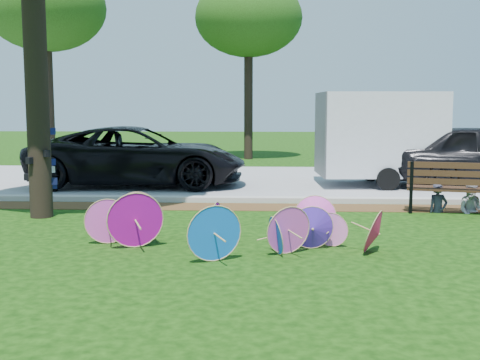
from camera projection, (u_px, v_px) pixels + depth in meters
The scene contains 11 objects.
ground at pixel (199, 259), 8.64m from camera, with size 90.00×90.00×0.00m, color black.
mulch_strip at pixel (223, 207), 13.10m from camera, with size 90.00×1.00×0.01m, color #472D16.
curb at pixel (225, 199), 13.79m from camera, with size 90.00×0.30×0.12m, color #B7B5AD.
street at pixel (235, 180), 17.91m from camera, with size 90.00×8.00×0.01m, color gray.
parasol_pile at pixel (206, 223), 9.36m from camera, with size 4.81×1.99×0.89m.
black_van at pixel (138, 156), 16.50m from camera, with size 2.71×5.88×1.64m, color black.
cargo_trailer at pixel (380, 134), 16.52m from camera, with size 3.24×2.05×2.87m, color silver.
park_bench at pixel (457, 187), 12.32m from camera, with size 2.02×0.77×1.06m, color black, non-canonical shape.
person_left at pixel (439, 185), 12.38m from camera, with size 0.42×0.28×1.16m, color #353749.
person_right at pixel (474, 183), 12.34m from camera, with size 0.60×0.47×1.23m, color silver.
bg_trees at pixel (287, 13), 23.07m from camera, with size 23.75×7.25×7.40m.
Camera 1 is at (1.01, -8.40, 2.17)m, focal length 45.00 mm.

